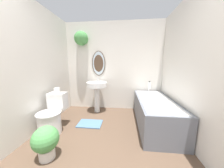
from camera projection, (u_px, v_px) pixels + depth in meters
The scene contains 10 objects.
wall_back at pixel (110, 64), 3.13m from camera, with size 2.75×0.37×2.40m.
wall_left at pixel (29, 68), 1.95m from camera, with size 0.06×2.80×2.40m.
wall_right at pixel (195, 69), 1.67m from camera, with size 0.06×2.80×2.40m.
toilet at pixel (52, 116), 2.12m from camera, with size 0.42×0.62×0.70m.
pedestal_sink at pixel (97, 89), 2.96m from camera, with size 0.53×0.53×0.91m.
bathtub at pixel (155, 112), 2.35m from camera, with size 0.70×1.59×0.63m.
shampoo_bottle at pixel (149, 85), 2.98m from camera, with size 0.08×0.08×0.20m.
potted_plant at pixel (46, 141), 1.49m from camera, with size 0.34×0.34×0.46m.
bath_mat at pixel (90, 124), 2.41m from camera, with size 0.50×0.35×0.02m.
toilet_paper_roll at pixel (57, 90), 2.25m from camera, with size 0.11×0.11×0.10m.
Camera 1 is at (0.29, -0.47, 1.26)m, focal length 18.00 mm.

